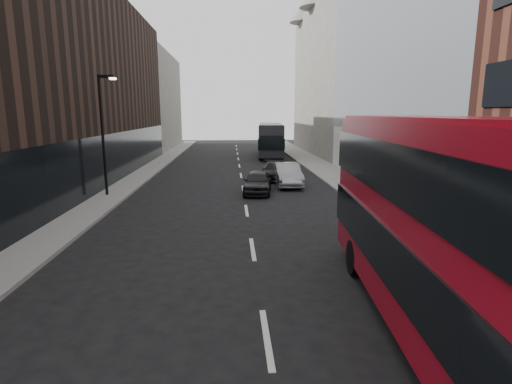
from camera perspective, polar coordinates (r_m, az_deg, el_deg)
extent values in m
cube|color=slate|center=(32.60, 11.18, 2.32)|extent=(3.00, 80.00, 0.15)
cube|color=slate|center=(32.37, -16.44, 2.01)|extent=(2.00, 80.00, 0.15)
cube|color=gray|center=(30.21, 21.82, 20.00)|extent=(5.00, 22.00, 20.00)
cube|color=silver|center=(29.07, 16.46, 4.65)|extent=(0.35, 21.00, 3.80)
cube|color=#6A645E|center=(51.79, 10.55, 15.46)|extent=(5.00, 24.00, 18.00)
cone|color=#6A645E|center=(60.81, 6.93, 24.93)|extent=(4.00, 4.00, 3.00)
cube|color=black|center=(37.78, -20.66, 13.56)|extent=(5.00, 24.00, 14.00)
cube|color=#6A645E|center=(59.16, -14.33, 12.32)|extent=(5.00, 20.00, 13.00)
cylinder|color=black|center=(25.35, -21.05, 7.45)|extent=(0.16, 0.16, 7.00)
cube|color=black|center=(25.28, -20.71, 15.19)|extent=(0.90, 0.15, 0.18)
cube|color=#FFF2CC|center=(25.16, -19.79, 15.00)|extent=(0.35, 0.22, 0.12)
cube|color=#A30A1B|center=(9.31, 27.14, -4.71)|extent=(3.71, 12.22, 4.38)
cube|color=black|center=(9.51, 26.76, -8.84)|extent=(3.84, 12.28, 1.20)
cube|color=black|center=(9.09, 27.79, 2.28)|extent=(3.84, 12.28, 1.20)
cube|color=black|center=(14.94, 16.96, -0.49)|extent=(2.32, 0.27, 1.53)
cube|color=#A30A1B|center=(9.01, 28.41, 9.01)|extent=(3.57, 11.73, 0.12)
cylinder|color=black|center=(13.00, 13.95, -9.08)|extent=(0.42, 1.12, 1.09)
cylinder|color=black|center=(13.74, 24.02, -8.63)|extent=(0.42, 1.12, 1.09)
cube|color=black|center=(46.83, 2.09, 7.60)|extent=(3.56, 11.78, 3.27)
cube|color=black|center=(46.84, 2.09, 7.34)|extent=(3.69, 11.84, 1.16)
cube|color=black|center=(41.01, 2.22, 7.02)|extent=(2.24, 0.26, 1.48)
cube|color=black|center=(52.65, 1.98, 7.94)|extent=(2.24, 0.26, 1.48)
cube|color=black|center=(46.75, 2.10, 9.64)|extent=(3.42, 11.31, 0.12)
cylinder|color=black|center=(50.64, 0.68, 6.14)|extent=(0.40, 1.08, 1.05)
cylinder|color=black|center=(50.68, 3.34, 6.13)|extent=(0.40, 1.08, 1.05)
cylinder|color=black|center=(43.25, 0.60, 5.28)|extent=(0.40, 1.08, 1.05)
cylinder|color=black|center=(43.29, 3.71, 5.26)|extent=(0.40, 1.08, 1.05)
imported|color=black|center=(25.24, 0.22, 1.45)|extent=(2.17, 4.35, 1.42)
imported|color=gray|center=(27.97, 4.48, 2.53)|extent=(1.70, 4.78, 1.57)
imported|color=black|center=(30.64, 2.65, 3.05)|extent=(2.19, 4.60, 1.30)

